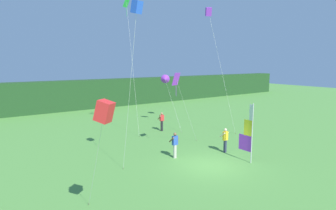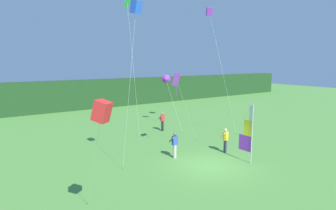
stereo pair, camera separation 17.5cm
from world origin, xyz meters
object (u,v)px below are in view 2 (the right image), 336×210
(banner_flag, at_px, (248,134))
(kite_purple_delta_1, at_px, (166,79))
(person_mid_field, at_px, (225,140))
(kite_red_box_5, at_px, (102,112))
(person_near_banner, at_px, (175,144))
(kite_purple_box_4, at_px, (209,12))
(kite_blue_box_0, at_px, (136,8))
(kite_green_diamond_2, at_px, (128,13))
(person_far_left, at_px, (162,121))
(kite_purple_diamond_3, at_px, (177,82))

(banner_flag, bearing_deg, kite_purple_delta_1, 80.48)
(person_mid_field, height_order, kite_red_box_5, kite_red_box_5)
(kite_purple_delta_1, bearing_deg, person_mid_field, -100.10)
(person_near_banner, distance_m, person_mid_field, 3.69)
(kite_purple_box_4, height_order, kite_red_box_5, kite_purple_box_4)
(person_near_banner, relative_size, kite_blue_box_0, 0.18)
(person_mid_field, distance_m, kite_green_diamond_2, 12.98)
(person_near_banner, relative_size, kite_purple_delta_1, 0.34)
(banner_flag, distance_m, person_far_left, 9.77)
(kite_blue_box_0, bearing_deg, person_mid_field, 3.30)
(person_mid_field, height_order, kite_blue_box_0, kite_blue_box_0)
(person_mid_field, height_order, kite_purple_delta_1, kite_purple_delta_1)
(person_mid_field, bearing_deg, kite_green_diamond_2, 108.11)
(person_near_banner, bearing_deg, kite_blue_box_0, -157.16)
(kite_purple_box_4, bearing_deg, kite_green_diamond_2, 153.27)
(person_mid_field, distance_m, person_far_left, 7.61)
(banner_flag, distance_m, kite_blue_box_0, 9.91)
(banner_flag, height_order, person_far_left, banner_flag)
(kite_purple_delta_1, height_order, kite_red_box_5, kite_red_box_5)
(banner_flag, distance_m, person_mid_field, 2.30)
(banner_flag, xyz_separation_m, kite_purple_delta_1, (1.98, 11.79, 2.70))
(kite_purple_box_4, bearing_deg, kite_red_box_5, -144.69)
(banner_flag, distance_m, kite_purple_box_4, 12.05)
(kite_red_box_5, bearing_deg, kite_purple_delta_1, 48.86)
(kite_green_diamond_2, distance_m, kite_purple_diamond_3, 8.30)
(person_mid_field, distance_m, kite_purple_box_4, 11.47)
(banner_flag, bearing_deg, kite_green_diamond_2, 103.43)
(kite_purple_delta_1, bearing_deg, kite_purple_diamond_3, -119.42)
(kite_purple_delta_1, distance_m, kite_green_diamond_2, 7.38)
(kite_blue_box_0, height_order, kite_purple_diamond_3, kite_blue_box_0)
(banner_flag, relative_size, kite_purple_delta_1, 0.75)
(banner_flag, bearing_deg, kite_blue_box_0, 165.85)
(kite_purple_box_4, distance_m, kite_red_box_5, 18.07)
(kite_purple_delta_1, xyz_separation_m, kite_red_box_5, (-12.30, -14.08, 0.08))
(banner_flag, distance_m, kite_red_box_5, 10.93)
(person_mid_field, relative_size, kite_purple_delta_1, 0.34)
(kite_purple_delta_1, bearing_deg, kite_purple_box_4, -68.52)
(person_far_left, distance_m, kite_red_box_5, 16.36)
(person_far_left, relative_size, kite_green_diamond_2, 0.15)
(kite_blue_box_0, bearing_deg, kite_purple_diamond_3, 30.53)
(kite_purple_box_4, bearing_deg, kite_purple_diamond_3, -151.33)
(person_near_banner, distance_m, person_far_left, 7.39)
(kite_blue_box_0, relative_size, kite_green_diamond_2, 0.81)
(banner_flag, distance_m, kite_purple_delta_1, 12.26)
(person_near_banner, bearing_deg, kite_red_box_5, -142.17)
(person_mid_field, relative_size, kite_blue_box_0, 0.18)
(kite_blue_box_0, xyz_separation_m, kite_red_box_5, (-3.55, -4.00, -4.24))
(person_mid_field, xyz_separation_m, kite_red_box_5, (-10.58, -4.40, 3.67))
(kite_purple_delta_1, relative_size, kite_purple_box_4, 0.46)
(person_mid_field, height_order, person_far_left, person_far_left)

